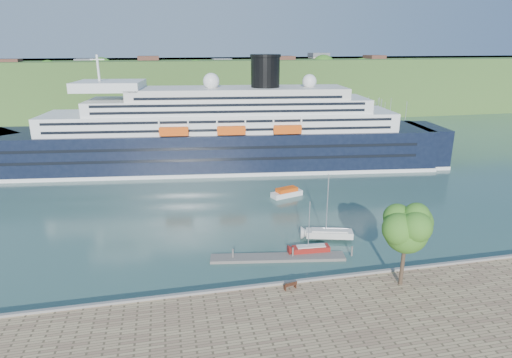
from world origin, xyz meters
The scene contains 10 objects.
ground centered at (0.00, 0.00, 0.00)m, with size 400.00×400.00×0.00m, color #2C4F49.
far_hillside centered at (0.00, 145.00, 12.00)m, with size 400.00×50.00×24.00m, color #345823.
quay_coping centered at (0.00, -0.20, 1.15)m, with size 220.00×0.50×0.30m, color slate.
cruise_ship centered at (-3.78, 58.80, 13.96)m, with size 124.35×18.11×27.92m, color black, non-canonical shape.
park_bench centered at (-1.47, -1.49, 1.56)m, with size 1.74×0.71×1.11m, color #422112, non-canonical shape.
promenade_tree centered at (12.58, -3.35, 6.89)m, with size 7.12×7.12×11.79m, color #346C1C, non-canonical shape.
floating_pontoon centered at (-0.44, 8.16, 0.22)m, with size 19.72×2.41×0.44m, color slate, non-canonical shape.
sailboat_red centered at (4.82, 8.70, 3.99)m, with size 6.18×1.72×7.99m, color maroon, non-canonical shape.
sailboat_white_far centered at (9.30, 12.63, 5.27)m, with size 8.16×2.27×10.54m, color silver, non-canonical shape.
tender_launch centered at (8.39, 33.98, 0.92)m, with size 6.66×2.28×1.84m, color #E34C0D, non-canonical shape.
Camera 1 is at (-15.48, -46.19, 30.10)m, focal length 30.00 mm.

